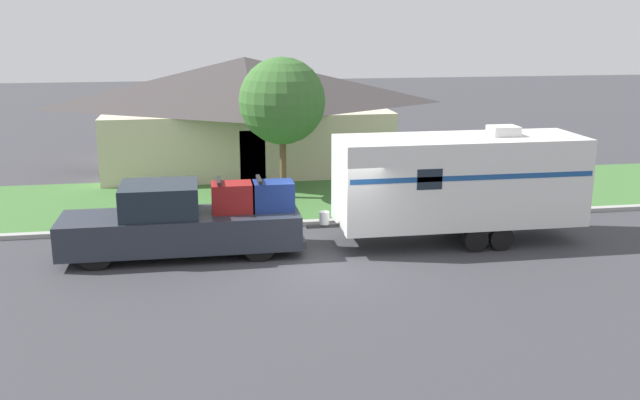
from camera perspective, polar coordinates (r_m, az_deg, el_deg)
ground_plane at (r=18.94m, az=1.46°, el=-5.09°), size 120.00×120.00×0.00m
curb_strip at (r=22.44m, az=-0.37°, el=-1.80°), size 80.00×0.30×0.14m
lawn_strip at (r=25.94m, az=-1.66°, el=0.28°), size 80.00×7.00×0.03m
house_across_street at (r=31.41m, az=-5.97°, el=7.18°), size 12.59×7.97×4.73m
pickup_truck at (r=19.67m, az=-10.83°, el=-1.76°), size 6.51×1.93×2.09m
travel_trailer at (r=20.74m, az=11.07°, el=1.58°), size 7.91×2.33×3.34m
mailbox at (r=23.03m, az=-10.90°, el=0.62°), size 0.48×0.20×1.23m
tree_in_yard at (r=25.21m, az=-3.04°, el=7.91°), size 3.05×3.05×5.04m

